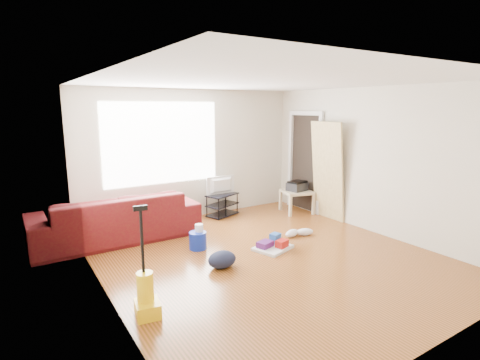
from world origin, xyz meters
TOP-DOWN VIEW (x-y plane):
  - room at (0.07, 0.15)m, footprint 4.51×5.01m
  - sofa at (-1.65, 1.95)m, footprint 2.63×1.03m
  - tv_stand at (0.51, 2.22)m, footprint 0.73×0.57m
  - tv at (0.51, 2.22)m, footprint 0.62×0.08m
  - side_table at (1.95, 1.61)m, footprint 0.70×0.70m
  - printer at (1.95, 1.61)m, footprint 0.43×0.35m
  - bucket at (-0.71, 0.85)m, footprint 0.28×0.28m
  - toilet_paper at (-0.67, 0.87)m, footprint 0.13×0.13m
  - cleaning_tray at (0.27, 0.22)m, footprint 0.65×0.58m
  - backpack at (-0.74, 0.05)m, footprint 0.46×0.39m
  - sneakers at (0.99, 0.45)m, footprint 0.55×0.28m
  - vacuum at (-2.00, -0.56)m, footprint 0.29×0.32m
  - door_panel at (2.13, 0.95)m, footprint 0.24×0.76m

SIDE VIEW (x-z plane):
  - sofa at x=-1.65m, z-range -0.38..0.38m
  - bucket at x=-0.71m, z-range -0.13..0.13m
  - backpack at x=-0.74m, z-range -0.11..0.11m
  - door_panel at x=2.13m, z-range -0.95..0.95m
  - cleaning_tray at x=0.27m, z-range -0.04..0.16m
  - sneakers at x=0.99m, z-range 0.00..0.12m
  - toilet_paper at x=-0.67m, z-range 0.13..0.25m
  - vacuum at x=-2.00m, z-range -0.37..0.81m
  - tv_stand at x=0.51m, z-range 0.01..0.45m
  - side_table at x=1.95m, z-range 0.16..0.62m
  - printer at x=1.95m, z-range 0.46..0.66m
  - tv at x=0.51m, z-range 0.44..0.80m
  - room at x=0.07m, z-range 0.00..2.51m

